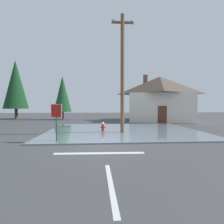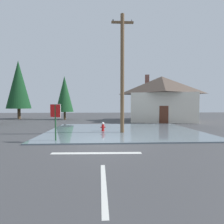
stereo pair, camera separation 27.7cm
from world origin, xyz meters
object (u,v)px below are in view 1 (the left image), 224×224
(fire_hydrant, at_px, (103,127))
(pine_tree_mid_left, at_px, (63,94))
(stop_sign_near, at_px, (56,115))
(house, at_px, (160,98))
(utility_pole, at_px, (122,72))
(pine_tree_short_left, at_px, (16,84))

(fire_hydrant, bearing_deg, pine_tree_mid_left, 114.06)
(fire_hydrant, bearing_deg, stop_sign_near, -126.35)
(stop_sign_near, distance_m, house, 16.95)
(house, xyz_separation_m, pine_tree_mid_left, (-13.33, 2.77, 0.64))
(stop_sign_near, xyz_separation_m, fire_hydrant, (2.67, 3.63, -1.15))
(pine_tree_mid_left, bearing_deg, stop_sign_near, -79.91)
(utility_pole, distance_m, pine_tree_short_left, 20.38)
(house, bearing_deg, pine_tree_mid_left, 168.28)
(utility_pole, relative_size, house, 0.89)
(fire_hydrant, bearing_deg, utility_pole, -29.00)
(fire_hydrant, height_order, pine_tree_mid_left, pine_tree_mid_left)
(stop_sign_near, height_order, house, house)
(utility_pole, distance_m, pine_tree_mid_left, 14.89)
(utility_pole, bearing_deg, pine_tree_mid_left, 117.83)
(stop_sign_near, bearing_deg, utility_pole, 34.83)
(utility_pole, height_order, pine_tree_short_left, pine_tree_short_left)
(fire_hydrant, distance_m, utility_pole, 4.43)
(house, bearing_deg, pine_tree_short_left, 168.14)
(stop_sign_near, bearing_deg, house, 51.61)
(utility_pole, height_order, pine_tree_mid_left, utility_pole)
(stop_sign_near, bearing_deg, fire_hydrant, 53.65)
(fire_hydrant, height_order, utility_pole, utility_pole)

